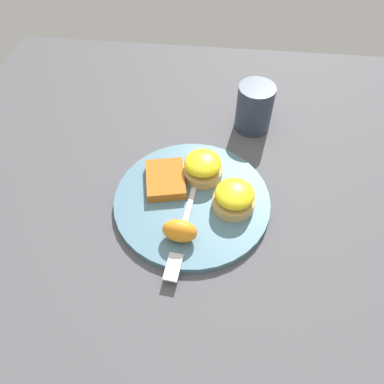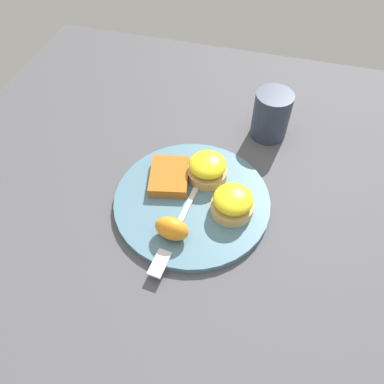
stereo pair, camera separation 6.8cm
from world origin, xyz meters
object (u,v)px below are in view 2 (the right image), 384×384
Objects in this scene: hashbrown_patty at (169,176)px; orange_wedge at (172,229)px; sandwich_benedict_left at (233,203)px; cup at (271,115)px; fork at (178,225)px; sandwich_benedict_right at (207,168)px.

orange_wedge reaches higher than hashbrown_patty.
cup reaches higher than sandwich_benedict_left.
fork is (0.02, -0.00, -0.02)m from orange_wedge.
fork is at bearing 170.24° from sandwich_benedict_right.
orange_wedge is at bearing 169.19° from fork.
sandwich_benedict_right is at bearing -68.64° from hashbrown_patty.
hashbrown_patty is (-0.03, 0.07, -0.01)m from sandwich_benedict_right.
hashbrown_patty is (0.04, 0.13, -0.01)m from sandwich_benedict_left.
hashbrown_patty is at bearing 111.36° from sandwich_benedict_right.
sandwich_benedict_right is at bearing -9.76° from fork.
hashbrown_patty is at bearing 140.18° from cup.
fork is (-0.13, 0.02, -0.02)m from sandwich_benedict_right.
sandwich_benedict_right is 0.70× the size of cup.
fork is at bearing 124.61° from sandwich_benedict_left.
hashbrown_patty is at bearing 25.39° from fork.
fork is at bearing -10.81° from orange_wedge.
sandwich_benedict_left reaches higher than orange_wedge.
cup is (0.17, -0.10, 0.01)m from sandwich_benedict_right.
hashbrown_patty is 0.11m from fork.
orange_wedge is (-0.15, 0.03, -0.00)m from sandwich_benedict_right.
hashbrown_patty is 1.52× the size of orange_wedge.
fork is (-0.06, 0.08, -0.02)m from sandwich_benedict_left.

